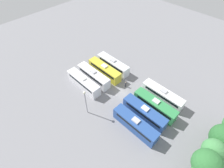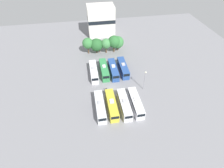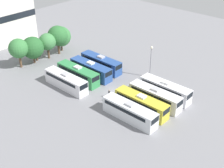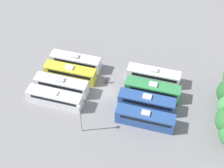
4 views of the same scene
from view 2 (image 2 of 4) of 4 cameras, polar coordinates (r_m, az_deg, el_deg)
ground_plane at (r=59.62m, az=0.23°, el=-1.55°), size 120.56×120.56×0.00m
bus_0 at (r=52.14m, az=-3.90°, el=-7.25°), size 2.57×10.92×3.42m
bus_1 at (r=52.44m, az=-0.10°, el=-6.74°), size 2.57×10.92×3.42m
bus_2 at (r=52.69m, az=4.03°, el=-6.57°), size 2.57×10.92×3.42m
bus_3 at (r=53.46m, az=7.75°, el=-6.02°), size 2.57×10.92×3.42m
bus_4 at (r=64.50m, az=-5.99°, el=4.11°), size 2.57×10.92×3.42m
bus_5 at (r=65.14m, az=-2.60°, el=4.76°), size 2.57×10.92×3.42m
bus_6 at (r=65.13m, az=0.44°, el=4.80°), size 2.57×10.92×3.42m
bus_7 at (r=66.16m, az=3.64°, el=5.38°), size 2.57×10.92×3.42m
worker_person at (r=58.13m, az=-1.94°, el=-1.83°), size 0.36×0.36×1.83m
light_pole at (r=57.23m, az=10.68°, el=2.16°), size 0.60×0.60×7.44m
tree_0 at (r=75.70m, az=-7.93°, el=13.01°), size 4.60×4.60×7.14m
tree_1 at (r=75.89m, az=-5.10°, el=12.60°), size 5.37×5.37×6.67m
tree_2 at (r=76.63m, az=-4.22°, el=12.74°), size 4.06×4.06×5.77m
tree_3 at (r=75.67m, az=-1.95°, el=13.01°), size 4.25×4.25×6.54m
tree_4 at (r=76.01m, az=0.67°, el=13.65°), size 5.14×5.14×7.53m
tree_5 at (r=77.63m, az=1.87°, el=13.48°), size 5.23×5.23×6.60m
depot_building at (r=90.41m, az=-3.62°, el=19.98°), size 12.69×8.90×14.27m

